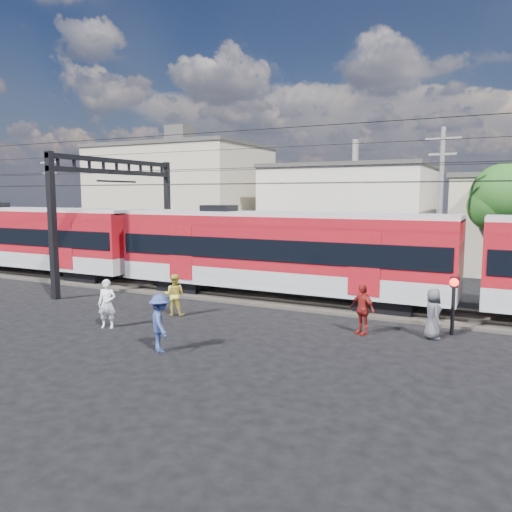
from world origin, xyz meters
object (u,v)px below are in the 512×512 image
(pedestrian_a, at_px, (107,304))
(pedestrian_c, at_px, (160,323))
(crossing_signal, at_px, (454,295))
(commuter_train, at_px, (282,250))

(pedestrian_a, distance_m, pedestrian_c, 3.83)
(crossing_signal, bearing_deg, commuter_train, 161.60)
(pedestrian_c, bearing_deg, commuter_train, -50.42)
(crossing_signal, bearing_deg, pedestrian_c, -142.67)
(commuter_train, distance_m, crossing_signal, 8.24)
(commuter_train, xyz_separation_m, crossing_signal, (7.77, -2.58, -0.95))
(commuter_train, xyz_separation_m, pedestrian_a, (-3.93, -7.36, -1.48))
(pedestrian_c, distance_m, crossing_signal, 10.26)
(pedestrian_a, xyz_separation_m, pedestrian_c, (3.56, -1.43, 0.01))
(commuter_train, bearing_deg, pedestrian_a, -118.11)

